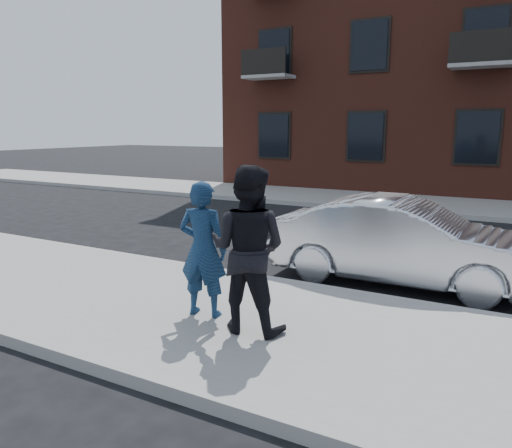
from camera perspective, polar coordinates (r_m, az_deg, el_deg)
The scene contains 8 objects.
ground at distance 6.19m, azimuth 9.57°, elevation -13.32°, with size 100.00×100.00×0.00m, color black.
near_sidewalk at distance 5.95m, azimuth 8.77°, elevation -13.56°, with size 50.00×3.50×0.15m, color gray.
near_curb at distance 7.55m, azimuth 13.59°, elevation -8.33°, with size 50.00×0.10×0.15m, color #999691.
far_sidewalk at distance 16.88m, azimuth 22.52°, elevation 1.79°, with size 50.00×3.50×0.15m, color gray.
far_curb at distance 15.11m, azimuth 21.70°, elevation 0.86°, with size 50.00×0.10×0.15m, color #999691.
silver_sedan at distance 8.43m, azimuth 16.48°, elevation -2.00°, with size 1.49×4.27×1.41m, color silver.
man_hoodie at distance 6.34m, azimuth -6.08°, elevation -2.88°, with size 0.70×0.54×1.74m.
man_peacoat at distance 5.82m, azimuth -0.94°, elevation -2.91°, with size 1.04×0.86×1.97m.
Camera 1 is at (1.82, -5.35, 2.54)m, focal length 35.00 mm.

